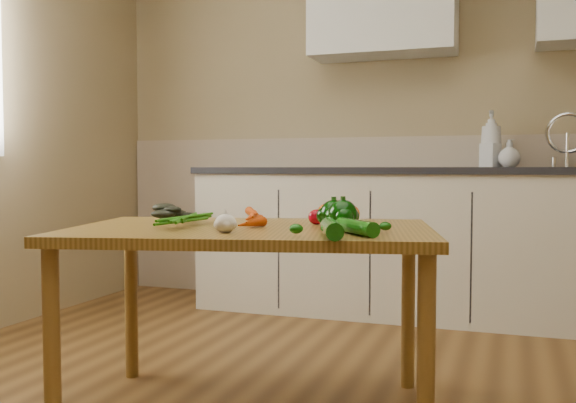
{
  "coord_description": "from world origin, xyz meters",
  "views": [
    {
      "loc": [
        0.69,
        -1.72,
        0.9
      ],
      "look_at": [
        -0.14,
        0.65,
        0.76
      ],
      "focal_mm": 40.0,
      "sensor_mm": 36.0,
      "label": 1
    }
  ],
  "objects_px": {
    "leafy_greens": "(172,210)",
    "tomato_c": "(349,214)",
    "carrot_bunch": "(231,218)",
    "tomato_b": "(328,213)",
    "soap_bottle_c": "(509,153)",
    "pepper_b": "(343,216)",
    "pepper_a": "(334,214)",
    "garlic_bulb": "(225,223)",
    "table": "(252,248)",
    "zucchini_b": "(332,229)",
    "soap_bottle_a": "(491,139)",
    "tomato_a": "(316,217)",
    "pepper_c": "(343,215)",
    "zucchini_a": "(357,227)",
    "soap_bottle_b": "(490,150)"
  },
  "relations": [
    {
      "from": "tomato_c",
      "to": "zucchini_b",
      "type": "bearing_deg",
      "value": -82.51
    },
    {
      "from": "carrot_bunch",
      "to": "zucchini_a",
      "type": "distance_m",
      "value": 0.52
    },
    {
      "from": "soap_bottle_a",
      "to": "tomato_c",
      "type": "height_order",
      "value": "soap_bottle_a"
    },
    {
      "from": "pepper_b",
      "to": "tomato_a",
      "type": "xyz_separation_m",
      "value": [
        -0.13,
        0.11,
        -0.02
      ]
    },
    {
      "from": "pepper_b",
      "to": "table",
      "type": "bearing_deg",
      "value": -169.13
    },
    {
      "from": "pepper_c",
      "to": "zucchini_a",
      "type": "relative_size",
      "value": 0.49
    },
    {
      "from": "tomato_c",
      "to": "leafy_greens",
      "type": "bearing_deg",
      "value": -171.72
    },
    {
      "from": "table",
      "to": "pepper_c",
      "type": "distance_m",
      "value": 0.36
    },
    {
      "from": "carrot_bunch",
      "to": "pepper_b",
      "type": "height_order",
      "value": "pepper_b"
    },
    {
      "from": "pepper_c",
      "to": "pepper_b",
      "type": "bearing_deg",
      "value": 104.47
    },
    {
      "from": "table",
      "to": "zucchini_b",
      "type": "bearing_deg",
      "value": -46.91
    },
    {
      "from": "soap_bottle_a",
      "to": "carrot_bunch",
      "type": "relative_size",
      "value": 1.43
    },
    {
      "from": "carrot_bunch",
      "to": "garlic_bulb",
      "type": "relative_size",
      "value": 3.29
    },
    {
      "from": "carrot_bunch",
      "to": "garlic_bulb",
      "type": "xyz_separation_m",
      "value": [
        0.08,
        -0.21,
        -0.0
      ]
    },
    {
      "from": "carrot_bunch",
      "to": "zucchini_a",
      "type": "relative_size",
      "value": 1.14
    },
    {
      "from": "pepper_b",
      "to": "pepper_c",
      "type": "xyz_separation_m",
      "value": [
        0.02,
        -0.06,
        0.01
      ]
    },
    {
      "from": "tomato_a",
      "to": "zucchini_a",
      "type": "relative_size",
      "value": 0.3
    },
    {
      "from": "pepper_a",
      "to": "soap_bottle_a",
      "type": "bearing_deg",
      "value": 76.25
    },
    {
      "from": "soap_bottle_c",
      "to": "tomato_c",
      "type": "xyz_separation_m",
      "value": [
        -0.56,
        -1.64,
        -0.26
      ]
    },
    {
      "from": "tomato_b",
      "to": "soap_bottle_a",
      "type": "bearing_deg",
      "value": 71.84
    },
    {
      "from": "carrot_bunch",
      "to": "pepper_b",
      "type": "relative_size",
      "value": 2.69
    },
    {
      "from": "table",
      "to": "tomato_b",
      "type": "height_order",
      "value": "tomato_b"
    },
    {
      "from": "soap_bottle_c",
      "to": "pepper_b",
      "type": "relative_size",
      "value": 1.82
    },
    {
      "from": "pepper_c",
      "to": "garlic_bulb",
      "type": "bearing_deg",
      "value": -147.38
    },
    {
      "from": "tomato_b",
      "to": "tomato_c",
      "type": "distance_m",
      "value": 0.1
    },
    {
      "from": "pepper_b",
      "to": "tomato_c",
      "type": "bearing_deg",
      "value": 96.27
    },
    {
      "from": "soap_bottle_a",
      "to": "garlic_bulb",
      "type": "xyz_separation_m",
      "value": [
        -0.76,
        -2.15,
        -0.36
      ]
    },
    {
      "from": "pepper_a",
      "to": "tomato_c",
      "type": "distance_m",
      "value": 0.18
    },
    {
      "from": "leafy_greens",
      "to": "tomato_c",
      "type": "bearing_deg",
      "value": 8.28
    },
    {
      "from": "pepper_a",
      "to": "soap_bottle_c",
      "type": "bearing_deg",
      "value": 72.72
    },
    {
      "from": "pepper_b",
      "to": "tomato_a",
      "type": "relative_size",
      "value": 1.41
    },
    {
      "from": "zucchini_b",
      "to": "tomato_b",
      "type": "bearing_deg",
      "value": 107.13
    },
    {
      "from": "zucchini_a",
      "to": "zucchini_b",
      "type": "relative_size",
      "value": 0.96
    },
    {
      "from": "soap_bottle_c",
      "to": "tomato_c",
      "type": "distance_m",
      "value": 1.75
    },
    {
      "from": "garlic_bulb",
      "to": "pepper_c",
      "type": "bearing_deg",
      "value": 32.62
    },
    {
      "from": "table",
      "to": "zucchini_b",
      "type": "height_order",
      "value": "zucchini_b"
    },
    {
      "from": "soap_bottle_c",
      "to": "pepper_b",
      "type": "bearing_deg",
      "value": -160.51
    },
    {
      "from": "leafy_greens",
      "to": "garlic_bulb",
      "type": "xyz_separation_m",
      "value": [
        0.39,
        -0.34,
        -0.01
      ]
    },
    {
      "from": "table",
      "to": "tomato_b",
      "type": "relative_size",
      "value": 17.5
    },
    {
      "from": "table",
      "to": "soap_bottle_b",
      "type": "distance_m",
      "value": 2.08
    },
    {
      "from": "soap_bottle_c",
      "to": "pepper_c",
      "type": "height_order",
      "value": "soap_bottle_c"
    },
    {
      "from": "soap_bottle_a",
      "to": "tomato_b",
      "type": "distance_m",
      "value": 1.79
    },
    {
      "from": "tomato_c",
      "to": "zucchini_a",
      "type": "distance_m",
      "value": 0.39
    },
    {
      "from": "soap_bottle_c",
      "to": "tomato_a",
      "type": "relative_size",
      "value": 2.58
    },
    {
      "from": "pepper_a",
      "to": "tomato_c",
      "type": "height_order",
      "value": "pepper_a"
    },
    {
      "from": "carrot_bunch",
      "to": "pepper_c",
      "type": "bearing_deg",
      "value": -12.11
    },
    {
      "from": "soap_bottle_a",
      "to": "pepper_a",
      "type": "xyz_separation_m",
      "value": [
        -0.46,
        -1.89,
        -0.34
      ]
    },
    {
      "from": "soap_bottle_c",
      "to": "tomato_c",
      "type": "relative_size",
      "value": 1.97
    },
    {
      "from": "carrot_bunch",
      "to": "tomato_b",
      "type": "height_order",
      "value": "tomato_b"
    },
    {
      "from": "carrot_bunch",
      "to": "leafy_greens",
      "type": "height_order",
      "value": "leafy_greens"
    }
  ]
}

